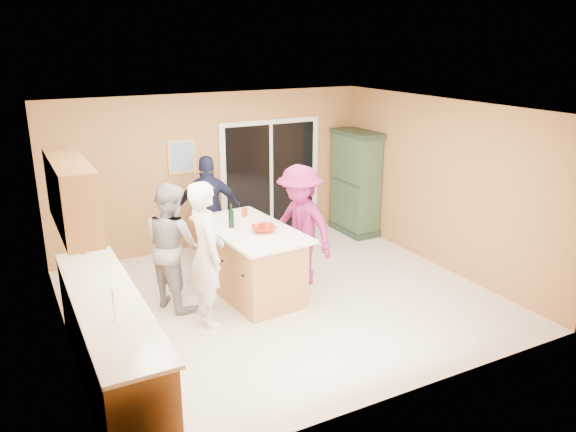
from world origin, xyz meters
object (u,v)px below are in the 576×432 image
kitchen_island (251,263)px  woman_magenta (300,226)px  green_hutch (356,184)px  woman_navy (209,209)px  woman_grey (172,246)px  woman_white (206,254)px

kitchen_island → woman_magenta: 0.88m
green_hutch → woman_navy: bearing=-178.3°
kitchen_island → woman_magenta: (0.76, -0.04, 0.43)m
woman_grey → kitchen_island: bearing=-119.2°
woman_grey → woman_navy: 1.62m
kitchen_island → woman_white: (-0.81, -0.50, 0.46)m
woman_magenta → woman_white: bearing=-92.5°
kitchen_island → woman_grey: (-1.05, 0.16, 0.39)m
woman_navy → green_hutch: bearing=-159.8°
kitchen_island → woman_magenta: size_ratio=1.08×
woman_magenta → woman_navy: bearing=-169.9°
woman_white → woman_navy: (0.75, 1.94, -0.06)m
woman_navy → woman_magenta: woman_magenta is taller
woman_magenta → kitchen_island: bearing=-111.6°
green_hutch → woman_magenta: 2.56m
kitchen_island → woman_navy: woman_navy is taller
woman_navy → woman_white: bearing=87.4°
kitchen_island → woman_grey: size_ratio=1.14×
woman_white → woman_magenta: 1.63m
kitchen_island → woman_navy: (-0.06, 1.44, 0.40)m
woman_grey → woman_magenta: bearing=-116.7°
green_hutch → woman_magenta: (-2.02, -1.57, -0.03)m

